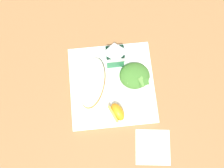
{
  "coord_description": "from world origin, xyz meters",
  "views": [
    {
      "loc": [
        -0.01,
        -0.15,
        0.72
      ],
      "look_at": [
        0.0,
        0.0,
        0.03
      ],
      "focal_mm": 34.51,
      "sensor_mm": 36.0,
      "label": 1
    }
  ],
  "objects_px": {
    "white_plate": "(112,85)",
    "milk_carton": "(115,56)",
    "cheesy_pizza_bread": "(93,83)",
    "green_salad_pile": "(135,76)",
    "orange_wedge_front": "(117,112)",
    "paper_napkin": "(153,147)"
  },
  "relations": [
    {
      "from": "white_plate",
      "to": "milk_carton",
      "type": "height_order",
      "value": "milk_carton"
    },
    {
      "from": "milk_carton",
      "to": "cheesy_pizza_bread",
      "type": "bearing_deg",
      "value": -138.16
    },
    {
      "from": "cheesy_pizza_bread",
      "to": "green_salad_pile",
      "type": "relative_size",
      "value": 1.85
    },
    {
      "from": "orange_wedge_front",
      "to": "paper_napkin",
      "type": "relative_size",
      "value": 0.63
    },
    {
      "from": "cheesy_pizza_bread",
      "to": "green_salad_pile",
      "type": "height_order",
      "value": "green_salad_pile"
    },
    {
      "from": "green_salad_pile",
      "to": "orange_wedge_front",
      "type": "relative_size",
      "value": 1.44
    },
    {
      "from": "white_plate",
      "to": "green_salad_pile",
      "type": "relative_size",
      "value": 2.8
    },
    {
      "from": "white_plate",
      "to": "cheesy_pizza_bread",
      "type": "relative_size",
      "value": 1.51
    },
    {
      "from": "cheesy_pizza_bread",
      "to": "paper_napkin",
      "type": "height_order",
      "value": "cheesy_pizza_bread"
    },
    {
      "from": "cheesy_pizza_bread",
      "to": "green_salad_pile",
      "type": "distance_m",
      "value": 0.14
    },
    {
      "from": "green_salad_pile",
      "to": "milk_carton",
      "type": "relative_size",
      "value": 0.91
    },
    {
      "from": "green_salad_pile",
      "to": "milk_carton",
      "type": "height_order",
      "value": "milk_carton"
    },
    {
      "from": "cheesy_pizza_bread",
      "to": "orange_wedge_front",
      "type": "height_order",
      "value": "orange_wedge_front"
    },
    {
      "from": "green_salad_pile",
      "to": "orange_wedge_front",
      "type": "xyz_separation_m",
      "value": [
        -0.07,
        -0.11,
        -0.0
      ]
    },
    {
      "from": "cheesy_pizza_bread",
      "to": "milk_carton",
      "type": "distance_m",
      "value": 0.12
    },
    {
      "from": "milk_carton",
      "to": "paper_napkin",
      "type": "height_order",
      "value": "milk_carton"
    },
    {
      "from": "green_salad_pile",
      "to": "orange_wedge_front",
      "type": "distance_m",
      "value": 0.13
    },
    {
      "from": "cheesy_pizza_bread",
      "to": "orange_wedge_front",
      "type": "bearing_deg",
      "value": -55.64
    },
    {
      "from": "cheesy_pizza_bread",
      "to": "orange_wedge_front",
      "type": "xyz_separation_m",
      "value": [
        0.07,
        -0.1,
        0.0
      ]
    },
    {
      "from": "orange_wedge_front",
      "to": "cheesy_pizza_bread",
      "type": "bearing_deg",
      "value": 124.36
    },
    {
      "from": "milk_carton",
      "to": "paper_napkin",
      "type": "xyz_separation_m",
      "value": [
        0.09,
        -0.29,
        -0.07
      ]
    },
    {
      "from": "paper_napkin",
      "to": "cheesy_pizza_bread",
      "type": "bearing_deg",
      "value": 127.98
    }
  ]
}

